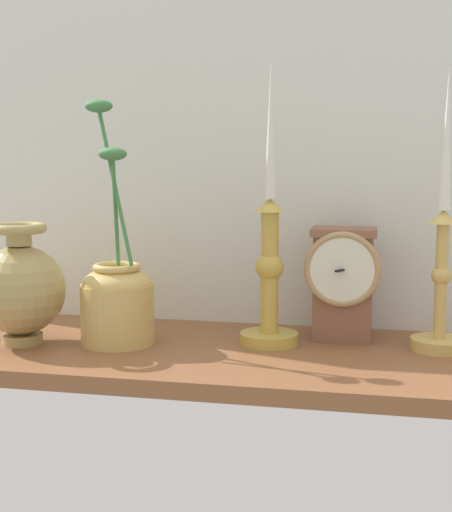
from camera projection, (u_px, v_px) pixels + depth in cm
name	position (u px, v px, depth cm)	size (l,w,h in cm)	color
ground_plane	(237.00, 357.00, 109.85)	(100.00, 36.00, 2.40)	brown
back_wall	(259.00, 134.00, 123.40)	(120.00, 2.00, 65.00)	silver
mantel_clock	(343.00, 281.00, 114.20)	(11.64, 10.06, 17.63)	brown
candlestick_tall_left	(442.00, 268.00, 107.26)	(8.33, 8.33, 41.41)	tan
candlestick_tall_center	(270.00, 265.00, 110.88)	(8.96, 8.96, 43.34)	gold
brass_vase_bulbous	(21.00, 288.00, 111.54)	(13.65, 13.65, 18.62)	#A58E52
brass_vase_jar	(117.00, 298.00, 111.97)	(11.27, 11.27, 37.24)	tan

